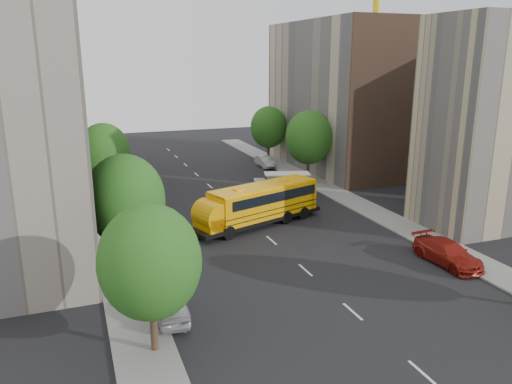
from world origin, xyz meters
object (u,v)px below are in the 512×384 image
street_tree_4 (309,138)px  parked_car_3 (448,253)px  parked_car_1 (133,197)px  street_tree_2 (104,153)px  parked_car_5 (265,162)px  school_bus (256,203)px  safari_truck (283,184)px  street_tree_5 (269,127)px  street_tree_1 (125,200)px  parked_car_2 (117,175)px  parked_car_0 (171,305)px  street_tree_0 (150,262)px

street_tree_4 → parked_car_3: size_ratio=1.48×
street_tree_4 → parked_car_1: street_tree_4 is taller
street_tree_2 → parked_car_5: size_ratio=1.81×
school_bus → safari_truck: school_bus is taller
street_tree_5 → parked_car_5: (-1.62, -2.84, -4.00)m
street_tree_1 → parked_car_1: 16.75m
street_tree_5 → street_tree_2: bearing=-151.4°
parked_car_1 → safari_truck: bearing=172.1°
school_bus → parked_car_5: (9.23, 21.39, -1.24)m
street_tree_1 → parked_car_5: bearing=53.1°
street_tree_5 → parked_car_1: size_ratio=1.84×
parked_car_1 → parked_car_2: (-0.59, 9.58, 0.07)m
school_bus → street_tree_2: bearing=113.6°
safari_truck → street_tree_5: bearing=89.6°
parked_car_3 → parked_car_5: (-0.22, 33.58, -0.09)m
street_tree_1 → parked_car_2: street_tree_1 is taller
parked_car_0 → parked_car_3: size_ratio=0.80×
parked_car_5 → parked_car_3: bearing=-89.5°
safari_truck → parked_car_1: 14.92m
safari_truck → parked_car_5: (3.51, 13.79, -0.58)m
street_tree_0 → parked_car_0: 5.09m
parked_car_3 → safari_truck: bearing=98.8°
street_tree_2 → parked_car_3: street_tree_2 is taller
safari_truck → parked_car_1: bearing=-173.6°
school_bus → parked_car_2: size_ratio=2.35×
street_tree_1 → street_tree_5: street_tree_1 is taller
street_tree_0 → street_tree_4: street_tree_4 is taller
street_tree_0 → parked_car_0: size_ratio=1.69×
street_tree_2 → parked_car_2: 8.80m
street_tree_2 → parked_car_0: 25.40m
street_tree_0 → street_tree_2: 28.00m
street_tree_4 → parked_car_1: size_ratio=1.99×
parked_car_2 → school_bus: bearing=114.3°
street_tree_1 → school_bus: 12.91m
street_tree_5 → school_bus: size_ratio=0.60×
street_tree_1 → parked_car_1: (2.20, 16.04, -4.28)m
street_tree_1 → safari_truck: 21.83m
parked_car_0 → parked_car_2: (0.21, 32.66, -0.00)m
school_bus → parked_car_0: school_bus is taller
street_tree_5 → school_bus: (-10.85, -24.23, -2.76)m
street_tree_1 → parked_car_2: 26.02m
safari_truck → parked_car_3: (3.73, -19.79, -0.49)m
safari_truck → parked_car_3: size_ratio=1.09×
street_tree_1 → school_bus: (11.15, 5.77, -3.01)m
safari_truck → parked_car_0: 25.61m
street_tree_2 → parked_car_3: size_ratio=1.41×
safari_truck → street_tree_2: bearing=-178.6°
parked_car_1 → parked_car_5: parked_car_5 is taller
safari_truck → parked_car_5: size_ratio=1.40×
street_tree_0 → street_tree_1: 10.00m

